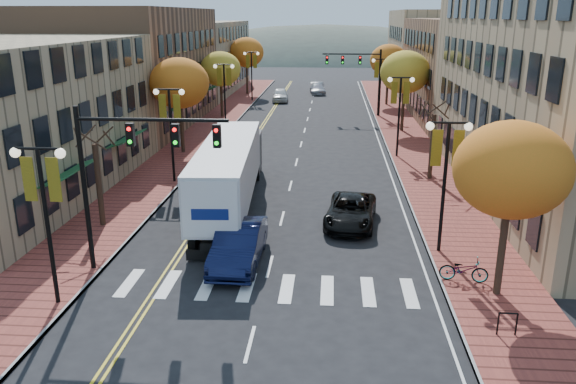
% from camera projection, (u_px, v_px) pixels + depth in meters
% --- Properties ---
extents(ground, '(200.00, 200.00, 0.00)m').
position_uv_depth(ground, '(258.00, 313.00, 20.39)').
color(ground, black).
rests_on(ground, ground).
extents(sidewalk_left, '(4.00, 85.00, 0.15)m').
position_uv_depth(sidewalk_left, '(207.00, 131.00, 51.93)').
color(sidewalk_left, brown).
rests_on(sidewalk_left, ground).
extents(sidewalk_right, '(4.00, 85.00, 0.15)m').
position_uv_depth(sidewalk_right, '(403.00, 134.00, 50.59)').
color(sidewalk_right, brown).
rests_on(sidewalk_right, ground).
extents(building_left_mid, '(12.00, 24.00, 11.00)m').
position_uv_depth(building_left_mid, '(131.00, 68.00, 54.22)').
color(building_left_mid, brown).
rests_on(building_left_mid, ground).
extents(building_left_far, '(12.00, 26.00, 9.50)m').
position_uv_depth(building_left_far, '(193.00, 57.00, 78.21)').
color(building_left_far, '#9E8966').
rests_on(building_left_far, ground).
extents(building_right_mid, '(15.00, 24.00, 10.00)m').
position_uv_depth(building_right_mid, '(489.00, 70.00, 57.42)').
color(building_right_mid, brown).
rests_on(building_right_mid, ground).
extents(building_right_far, '(15.00, 20.00, 11.00)m').
position_uv_depth(building_right_far, '(448.00, 51.00, 78.18)').
color(building_right_far, '#9E8966').
rests_on(building_right_far, ground).
extents(tree_left_a, '(0.28, 0.28, 4.20)m').
position_uv_depth(tree_left_a, '(99.00, 185.00, 27.99)').
color(tree_left_a, '#382619').
rests_on(tree_left_a, sidewalk_left).
extents(tree_left_b, '(4.48, 4.48, 7.21)m').
position_uv_depth(tree_left_b, '(179.00, 83.00, 42.23)').
color(tree_left_b, '#382619').
rests_on(tree_left_b, sidewalk_left).
extents(tree_left_c, '(4.16, 4.16, 6.69)m').
position_uv_depth(tree_left_c, '(221.00, 69.00, 57.56)').
color(tree_left_c, '#382619').
rests_on(tree_left_c, sidewalk_left).
extents(tree_left_d, '(4.61, 4.61, 7.42)m').
position_uv_depth(tree_left_d, '(246.00, 52.00, 74.50)').
color(tree_left_d, '#382619').
rests_on(tree_left_d, sidewalk_left).
extents(tree_right_a, '(4.16, 4.16, 6.69)m').
position_uv_depth(tree_right_a, '(512.00, 170.00, 20.09)').
color(tree_right_a, '#382619').
rests_on(tree_right_a, sidewalk_right).
extents(tree_right_b, '(0.28, 0.28, 4.20)m').
position_uv_depth(tree_right_b, '(432.00, 147.00, 36.15)').
color(tree_right_b, '#382619').
rests_on(tree_right_b, sidewalk_right).
extents(tree_right_c, '(4.48, 4.48, 7.21)m').
position_uv_depth(tree_right_c, '(405.00, 72.00, 50.39)').
color(tree_right_c, '#382619').
rests_on(tree_right_c, sidewalk_right).
extents(tree_right_d, '(4.35, 4.35, 7.00)m').
position_uv_depth(tree_right_d, '(389.00, 60.00, 65.65)').
color(tree_right_d, '#382619').
rests_on(tree_right_d, sidewalk_right).
extents(lamp_left_a, '(1.96, 0.36, 6.05)m').
position_uv_depth(lamp_left_a, '(44.00, 196.00, 19.66)').
color(lamp_left_a, black).
rests_on(lamp_left_a, ground).
extents(lamp_left_b, '(1.96, 0.36, 6.05)m').
position_uv_depth(lamp_left_b, '(170.00, 117.00, 34.86)').
color(lamp_left_b, black).
rests_on(lamp_left_b, ground).
extents(lamp_left_c, '(1.96, 0.36, 6.05)m').
position_uv_depth(lamp_left_c, '(224.00, 83.00, 51.97)').
color(lamp_left_c, black).
rests_on(lamp_left_c, ground).
extents(lamp_left_d, '(1.96, 0.36, 6.05)m').
position_uv_depth(lamp_left_d, '(252.00, 66.00, 69.08)').
color(lamp_left_d, black).
rests_on(lamp_left_d, ground).
extents(lamp_right_a, '(1.96, 0.36, 6.05)m').
position_uv_depth(lamp_right_a, '(446.00, 162.00, 24.24)').
color(lamp_right_a, black).
rests_on(lamp_right_a, ground).
extents(lamp_right_b, '(1.96, 0.36, 6.05)m').
position_uv_depth(lamp_right_b, '(400.00, 101.00, 41.35)').
color(lamp_right_b, black).
rests_on(lamp_right_b, ground).
extents(lamp_right_c, '(1.96, 0.36, 6.05)m').
position_uv_depth(lamp_right_c, '(381.00, 76.00, 58.46)').
color(lamp_right_c, black).
rests_on(lamp_right_c, ground).
extents(traffic_mast_near, '(6.10, 0.35, 7.00)m').
position_uv_depth(traffic_mast_near, '(128.00, 159.00, 22.16)').
color(traffic_mast_near, black).
rests_on(traffic_mast_near, ground).
extents(traffic_mast_far, '(6.10, 0.34, 7.00)m').
position_uv_depth(traffic_mast_far, '(361.00, 70.00, 58.42)').
color(traffic_mast_far, black).
rests_on(traffic_mast_far, ground).
extents(semi_truck, '(3.52, 15.91, 3.95)m').
position_uv_depth(semi_truck, '(231.00, 168.00, 30.92)').
color(semi_truck, black).
rests_on(semi_truck, ground).
extents(navy_sedan, '(1.94, 5.39, 1.77)m').
position_uv_depth(navy_sedan, '(239.00, 244.00, 24.26)').
color(navy_sedan, black).
rests_on(navy_sedan, ground).
extents(black_suv, '(3.00, 5.47, 1.45)m').
position_uv_depth(black_suv, '(351.00, 211.00, 28.85)').
color(black_suv, black).
rests_on(black_suv, ground).
extents(car_far_white, '(2.21, 4.85, 1.61)m').
position_uv_depth(car_far_white, '(280.00, 95.00, 70.22)').
color(car_far_white, silver).
rests_on(car_far_white, ground).
extents(car_far_silver, '(2.47, 4.87, 1.35)m').
position_uv_depth(car_far_silver, '(318.00, 89.00, 76.67)').
color(car_far_silver, '#9C9BA2').
rests_on(car_far_silver, ground).
extents(car_far_oncoming, '(1.66, 3.97, 1.28)m').
position_uv_depth(car_far_oncoming, '(318.00, 86.00, 80.24)').
color(car_far_oncoming, '#93949A').
rests_on(car_far_oncoming, ground).
extents(bicycle, '(1.98, 0.92, 1.00)m').
position_uv_depth(bicycle, '(464.00, 270.00, 22.39)').
color(bicycle, gray).
rests_on(bicycle, sidewalk_right).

